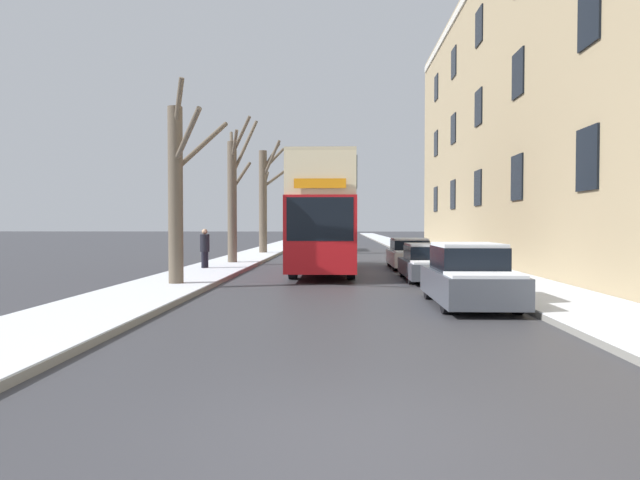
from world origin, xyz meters
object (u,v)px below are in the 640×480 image
at_px(parked_car_0, 469,277).
at_px(pedestrian_left_sidewalk, 205,248).
at_px(bare_tree_left_1, 234,194).
at_px(bare_tree_left_2, 265,196).
at_px(double_decker_bus, 324,211).
at_px(oncoming_van, 321,234).
at_px(bare_tree_left_0, 178,189).
at_px(parked_car_1, 429,263).
at_px(parked_car_2, 409,254).

relative_size(parked_car_0, pedestrian_left_sidewalk, 2.32).
xyz_separation_m(bare_tree_left_1, bare_tree_left_2, (0.23, 9.83, 0.37)).
bearing_deg(parked_car_0, bare_tree_left_2, 109.14).
distance_m(double_decker_bus, parked_car_0, 10.61).
relative_size(bare_tree_left_1, oncoming_van, 1.28).
bearing_deg(bare_tree_left_0, oncoming_van, 82.24).
bearing_deg(oncoming_van, parked_car_0, -81.20).
relative_size(bare_tree_left_1, bare_tree_left_2, 0.98).
bearing_deg(bare_tree_left_0, bare_tree_left_2, 89.74).
bearing_deg(parked_car_1, parked_car_0, -90.00).
bearing_deg(bare_tree_left_0, double_decker_bus, 53.85).
xyz_separation_m(bare_tree_left_2, double_decker_bus, (4.35, -13.85, -1.29)).
xyz_separation_m(bare_tree_left_2, parked_car_1, (8.18, -17.19, -3.27)).
distance_m(bare_tree_left_0, parked_car_2, 12.03).
relative_size(parked_car_0, oncoming_van, 0.74).
bearing_deg(parked_car_2, parked_car_0, -90.00).
bearing_deg(oncoming_van, pedestrian_left_sidewalk, -101.91).
distance_m(bare_tree_left_2, parked_car_2, 14.51).
height_order(parked_car_1, parked_car_2, parked_car_2).
distance_m(bare_tree_left_0, pedestrian_left_sidewalk, 6.64).
height_order(double_decker_bus, oncoming_van, double_decker_bus).
distance_m(bare_tree_left_1, bare_tree_left_2, 9.84).
relative_size(parked_car_1, parked_car_2, 0.98).
distance_m(bare_tree_left_2, parked_car_1, 19.32).
relative_size(bare_tree_left_2, parked_car_1, 1.69).
xyz_separation_m(parked_car_1, parked_car_2, (0.00, 5.65, 0.03)).
height_order(parked_car_2, oncoming_van, oncoming_van).
distance_m(bare_tree_left_2, oncoming_van, 7.89).
bearing_deg(bare_tree_left_1, oncoming_van, 77.12).
relative_size(double_decker_bus, oncoming_van, 1.77).
height_order(bare_tree_left_1, oncoming_van, bare_tree_left_1).
bearing_deg(bare_tree_left_0, pedestrian_left_sidewalk, 95.98).
bearing_deg(oncoming_van, bare_tree_left_0, -97.76).
xyz_separation_m(bare_tree_left_0, oncoming_van, (3.61, 26.48, -1.86)).
distance_m(bare_tree_left_1, parked_car_1, 11.55).
bearing_deg(parked_car_0, oncoming_van, 98.80).
bearing_deg(bare_tree_left_1, parked_car_1, -41.20).
bearing_deg(parked_car_1, parked_car_2, 90.00).
relative_size(parked_car_2, pedestrian_left_sidewalk, 2.47).
bearing_deg(double_decker_bus, pedestrian_left_sidewalk, 177.88).
relative_size(bare_tree_left_0, bare_tree_left_2, 0.86).
bearing_deg(bare_tree_left_2, parked_car_0, -70.86).
xyz_separation_m(bare_tree_left_2, parked_car_2, (8.18, -11.54, -3.24)).
xyz_separation_m(parked_car_1, oncoming_van, (-4.66, 23.75, 0.64)).
bearing_deg(parked_car_2, bare_tree_left_0, -134.62).
height_order(double_decker_bus, parked_car_0, double_decker_bus).
xyz_separation_m(parked_car_0, parked_car_2, (0.00, 12.02, -0.06)).
xyz_separation_m(parked_car_2, oncoming_van, (-4.66, 18.10, 0.61)).
relative_size(bare_tree_left_1, parked_car_0, 1.73).
relative_size(double_decker_bus, parked_car_2, 2.23).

